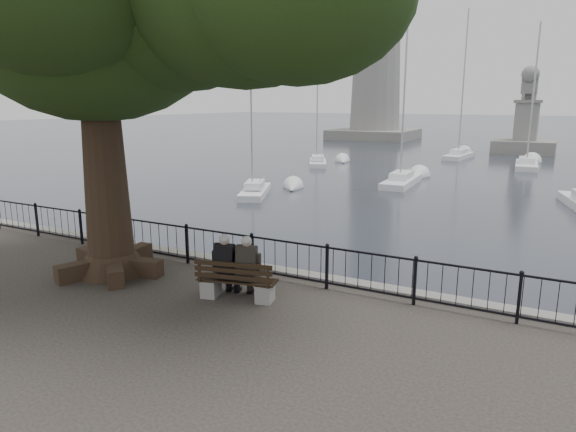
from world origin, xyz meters
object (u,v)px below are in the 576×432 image
Objects in this scene: bench at (237,285)px; person_left at (227,268)px; lighthouse at (378,35)px; person_right at (249,270)px; lion_monument at (525,132)px.

person_left reaches higher than bench.
lighthouse is at bearing 106.05° from bench.
person_right is at bearing 13.28° from person_left.
person_left is at bearing -166.72° from person_right.
person_left is 48.97m from lion_monument.
lion_monument is at bearing -31.10° from lighthouse.
lighthouse reaches higher than person_left.
person_right is 0.04× the size of lighthouse.
bench is 64.70m from lighthouse.
bench is 49.00m from lion_monument.
lighthouse is 26.12m from lion_monument.
bench is at bearing -145.16° from person_right.
lighthouse reaches higher than person_right.
lighthouse is (-17.77, 60.85, 12.19)m from person_right.
person_left is 0.17× the size of lion_monument.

